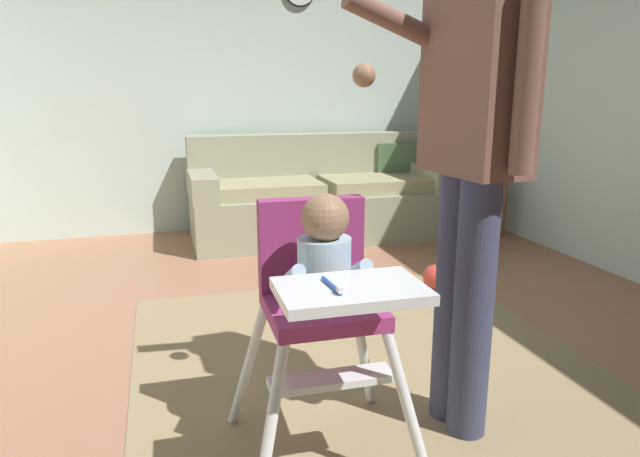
% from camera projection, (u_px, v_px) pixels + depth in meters
% --- Properties ---
extents(ground, '(6.13, 7.04, 0.10)m').
position_uv_depth(ground, '(326.00, 365.00, 2.71)').
color(ground, '#A36D50').
extents(wall_far, '(5.33, 0.06, 2.56)m').
position_uv_depth(wall_far, '(237.00, 84.00, 4.97)').
color(wall_far, silver).
rests_on(wall_far, ground).
extents(area_rug, '(2.06, 2.99, 0.01)m').
position_uv_depth(area_rug, '(397.00, 406.00, 2.26)').
color(area_rug, '#947E58').
rests_on(area_rug, ground).
extents(couch, '(2.16, 0.86, 0.86)m').
position_uv_depth(couch, '(319.00, 198.00, 4.87)').
color(couch, gray).
rests_on(couch, ground).
extents(high_chair, '(0.62, 0.73, 0.93)m').
position_uv_depth(high_chair, '(323.00, 282.00, 1.82)').
color(high_chair, white).
rests_on(high_chair, ground).
extents(adult_standing, '(0.54, 0.50, 1.76)m').
position_uv_depth(adult_standing, '(471.00, 159.00, 1.92)').
color(adult_standing, '#3B3F5D').
rests_on(adult_standing, ground).
extents(toy_ball, '(0.16, 0.16, 0.16)m').
position_uv_depth(toy_ball, '(435.00, 277.00, 3.59)').
color(toy_ball, '#D13D33').
rests_on(toy_ball, ground).
extents(side_table, '(0.40, 0.40, 0.52)m').
position_uv_depth(side_table, '(476.00, 192.00, 4.89)').
color(side_table, brown).
rests_on(side_table, ground).
extents(sippy_cup, '(0.07, 0.07, 0.10)m').
position_uv_depth(sippy_cup, '(474.00, 170.00, 4.84)').
color(sippy_cup, green).
rests_on(sippy_cup, side_table).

